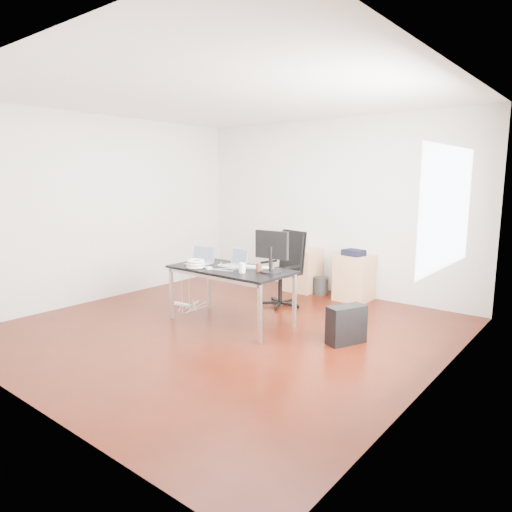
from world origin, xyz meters
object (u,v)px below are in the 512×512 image
Objects in this scene: filing_cabinet_right at (354,278)px; pc_tower at (346,325)px; office_chair at (285,265)px; desk at (231,272)px; filing_cabinet_left at (303,270)px.

filing_cabinet_right is 1.96m from pc_tower.
filing_cabinet_right is at bearing 138.39° from pc_tower.
office_chair is 1.54× the size of filing_cabinet_right.
filing_cabinet_left is (-0.22, 2.05, -0.33)m from desk.
filing_cabinet_left reaches higher than pc_tower.
filing_cabinet_right is 1.56× the size of pc_tower.
desk is at bearing -145.66° from pc_tower.
filing_cabinet_right is at bearing 65.51° from office_chair.
pc_tower is (1.49, -0.89, -0.39)m from office_chair.
desk is 2.20m from filing_cabinet_right.
desk is 2.29× the size of filing_cabinet_left.
pc_tower is at bearing 10.11° from desk.
filing_cabinet_left and filing_cabinet_right have the same top height.
office_chair is 1.54× the size of filing_cabinet_left.
office_chair is at bearing -73.97° from filing_cabinet_left.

